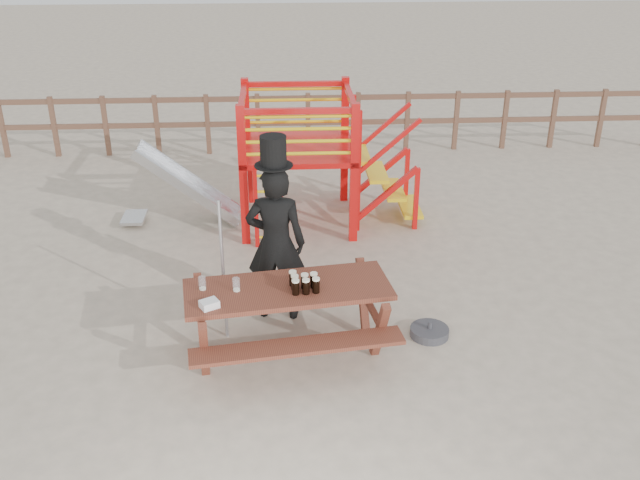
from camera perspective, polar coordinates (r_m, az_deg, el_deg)
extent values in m
plane|color=#C4B098|center=(8.28, -2.43, -8.54)|extent=(60.00, 60.00, 0.00)
cube|color=brown|center=(14.30, -3.02, 11.25)|extent=(15.00, 0.06, 0.10)
cube|color=brown|center=(14.43, -2.97, 9.31)|extent=(15.00, 0.06, 0.10)
cube|color=brown|center=(15.43, -24.07, 8.20)|extent=(0.09, 0.09, 1.20)
cube|color=brown|center=(15.11, -20.49, 8.47)|extent=(0.09, 0.09, 1.20)
cube|color=brown|center=(14.84, -16.77, 8.72)|extent=(0.09, 0.09, 1.20)
cube|color=brown|center=(14.64, -12.92, 8.94)|extent=(0.09, 0.09, 1.20)
cube|color=brown|center=(14.51, -8.98, 9.12)|extent=(0.09, 0.09, 1.20)
cube|color=brown|center=(14.44, -4.98, 9.26)|extent=(0.09, 0.09, 1.20)
cube|color=brown|center=(14.44, -0.96, 9.35)|extent=(0.09, 0.09, 1.20)
cube|color=brown|center=(14.52, 3.04, 9.40)|extent=(0.09, 0.09, 1.20)
cube|color=brown|center=(14.66, 6.98, 9.41)|extent=(0.09, 0.09, 1.20)
cube|color=brown|center=(14.86, 10.83, 9.37)|extent=(0.09, 0.09, 1.20)
cube|color=brown|center=(15.13, 14.56, 9.30)|extent=(0.09, 0.09, 1.20)
cube|color=brown|center=(15.46, 18.14, 9.19)|extent=(0.09, 0.09, 1.20)
cube|color=brown|center=(15.85, 21.56, 9.05)|extent=(0.09, 0.09, 1.20)
cube|color=red|center=(10.32, -6.16, 5.07)|extent=(0.12, 0.12, 2.10)
cube|color=red|center=(10.36, 2.75, 5.27)|extent=(0.12, 0.12, 2.10)
cube|color=red|center=(11.83, -5.84, 7.79)|extent=(0.12, 0.12, 2.10)
cube|color=red|center=(11.86, 1.98, 7.96)|extent=(0.12, 0.12, 2.10)
cube|color=red|center=(11.01, -1.83, 7.37)|extent=(1.72, 1.72, 0.08)
cube|color=red|center=(10.01, -1.77, 10.29)|extent=(1.60, 0.08, 0.08)
cube|color=red|center=(11.56, -2.00, 12.38)|extent=(1.60, 0.08, 0.08)
cube|color=red|center=(10.80, -6.22, 11.29)|extent=(0.08, 1.60, 0.08)
cube|color=red|center=(10.83, 2.43, 11.46)|extent=(0.08, 1.60, 0.08)
cylinder|color=yellow|center=(10.20, -1.72, 6.92)|extent=(1.50, 0.05, 0.05)
cylinder|color=yellow|center=(11.72, -1.95, 9.43)|extent=(1.50, 0.05, 0.05)
cylinder|color=yellow|center=(10.14, -1.73, 7.89)|extent=(1.50, 0.05, 0.05)
cylinder|color=yellow|center=(11.67, -1.96, 10.28)|extent=(1.50, 0.05, 0.05)
cylinder|color=yellow|center=(10.09, -1.75, 8.86)|extent=(1.50, 0.05, 0.05)
cylinder|color=yellow|center=(11.63, -1.98, 11.13)|extent=(1.50, 0.05, 0.05)
cylinder|color=yellow|center=(10.04, -1.76, 9.85)|extent=(1.50, 0.05, 0.05)
cylinder|color=yellow|center=(11.58, -1.99, 11.99)|extent=(1.50, 0.05, 0.05)
cube|color=red|center=(10.34, -5.13, 2.47)|extent=(0.06, 0.06, 1.20)
cube|color=red|center=(10.33, -3.14, 2.52)|extent=(0.06, 0.06, 1.20)
cylinder|color=yellow|center=(10.52, -4.06, 0.24)|extent=(0.36, 0.04, 0.04)
cylinder|color=yellow|center=(10.42, -4.10, 1.44)|extent=(0.36, 0.04, 0.04)
cylinder|color=yellow|center=(10.32, -4.14, 2.65)|extent=(0.36, 0.04, 0.04)
cylinder|color=yellow|center=(10.23, -4.18, 3.89)|extent=(0.36, 0.04, 0.04)
cylinder|color=yellow|center=(10.14, -4.23, 5.15)|extent=(0.36, 0.04, 0.04)
cube|color=yellow|center=(11.11, 3.12, 6.86)|extent=(0.30, 0.90, 0.06)
cube|color=yellow|center=(11.24, 4.51, 5.43)|extent=(0.30, 0.90, 0.06)
cube|color=yellow|center=(11.39, 5.85, 4.03)|extent=(0.30, 0.90, 0.06)
cube|color=yellow|center=(11.55, 7.16, 2.66)|extent=(0.30, 0.90, 0.06)
cube|color=red|center=(10.91, 5.40, 3.73)|extent=(0.95, 0.08, 0.86)
cube|color=red|center=(11.74, 4.78, 5.37)|extent=(0.95, 0.08, 0.86)
cube|color=silver|center=(11.30, -10.46, 4.31)|extent=(1.53, 0.55, 1.21)
cube|color=silver|center=(11.04, -10.63, 3.99)|extent=(1.58, 0.04, 1.28)
cube|color=silver|center=(11.54, -10.33, 4.98)|extent=(1.58, 0.04, 1.28)
cube|color=silver|center=(11.64, -14.66, 1.76)|extent=(0.35, 0.55, 0.05)
cube|color=brown|center=(7.73, -2.59, -3.97)|extent=(2.32, 1.14, 0.06)
cube|color=brown|center=(7.39, -1.79, -8.52)|extent=(2.25, 0.63, 0.04)
cube|color=brown|center=(8.42, -3.21, -3.92)|extent=(2.25, 0.63, 0.04)
cube|color=brown|center=(7.89, -9.38, -7.33)|extent=(0.28, 1.33, 0.80)
cube|color=brown|center=(8.12, 4.10, -5.97)|extent=(0.28, 1.33, 0.80)
imported|color=black|center=(8.43, -3.54, -0.29)|extent=(0.76, 0.55, 1.94)
cube|color=#0A770F|center=(8.47, -3.45, 1.59)|extent=(0.08, 0.03, 0.45)
cylinder|color=black|center=(8.05, -3.73, 5.99)|extent=(0.44, 0.44, 0.01)
cylinder|color=black|center=(7.99, -3.77, 7.16)|extent=(0.30, 0.30, 0.34)
cube|color=white|center=(8.09, -3.65, 8.29)|extent=(0.15, 0.02, 0.04)
cylinder|color=#B2B2B7|center=(8.10, -7.76, -2.52)|extent=(0.04, 0.04, 1.72)
cylinder|color=#38383D|center=(8.54, 8.74, -7.29)|extent=(0.45, 0.45, 0.10)
cylinder|color=#38383D|center=(8.48, 8.79, -6.74)|extent=(0.05, 0.05, 0.09)
cube|color=white|center=(7.41, -8.85, -5.09)|extent=(0.23, 0.21, 0.08)
cylinder|color=black|center=(7.54, -1.96, -3.86)|extent=(0.08, 0.08, 0.15)
cylinder|color=#FBF1CD|center=(7.50, -1.97, -3.28)|extent=(0.08, 0.08, 0.02)
cylinder|color=black|center=(7.55, -1.13, -3.81)|extent=(0.08, 0.08, 0.15)
cylinder|color=#FBF1CD|center=(7.51, -1.13, -3.24)|extent=(0.08, 0.08, 0.02)
cylinder|color=black|center=(7.57, -0.32, -3.71)|extent=(0.08, 0.08, 0.15)
cylinder|color=#FBF1CD|center=(7.53, -0.32, -3.14)|extent=(0.08, 0.08, 0.02)
cylinder|color=black|center=(7.63, -2.03, -3.48)|extent=(0.08, 0.08, 0.15)
cylinder|color=#FBF1CD|center=(7.59, -2.04, -2.91)|extent=(0.08, 0.08, 0.02)
cylinder|color=black|center=(7.65, -1.23, -3.38)|extent=(0.08, 0.08, 0.15)
cylinder|color=#FBF1CD|center=(7.61, -1.23, -2.81)|extent=(0.08, 0.08, 0.02)
cylinder|color=black|center=(7.67, -0.50, -3.29)|extent=(0.08, 0.08, 0.15)
cylinder|color=#FBF1CD|center=(7.63, -0.50, -2.73)|extent=(0.08, 0.08, 0.02)
cylinder|color=black|center=(7.72, -2.20, -3.14)|extent=(0.08, 0.08, 0.15)
cylinder|color=#FBF1CD|center=(7.67, -2.21, -2.58)|extent=(0.08, 0.08, 0.02)
cylinder|color=silver|center=(7.66, -6.72, -3.56)|extent=(0.08, 0.08, 0.15)
cylinder|color=#FBF1CD|center=(7.69, -6.69, -3.98)|extent=(0.07, 0.07, 0.02)
cylinder|color=silver|center=(7.73, -9.40, -3.44)|extent=(0.08, 0.08, 0.15)
cylinder|color=#FBF1CD|center=(7.76, -9.37, -3.86)|extent=(0.07, 0.07, 0.02)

